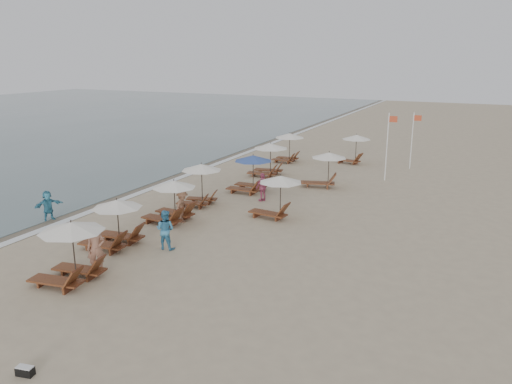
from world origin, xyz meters
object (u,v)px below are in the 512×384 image
at_px(lounger_station_6, 287,146).
at_px(waterline_walker, 48,206).
at_px(beachgoer_mid_b, 182,207).
at_px(duffel_bag, 25,371).
at_px(inland_station_1, 323,167).
at_px(beachgoer_near, 96,248).
at_px(lounger_station_2, 170,202).
at_px(flag_pole_near, 388,143).
at_px(lounger_station_1, 113,225).
at_px(inland_station_2, 353,146).
at_px(lounger_station_3, 199,183).
at_px(lounger_station_4, 249,174).
at_px(beachgoer_mid_a, 165,230).
at_px(beachgoer_far_a, 263,187).
at_px(lounger_station_0, 69,253).
at_px(lounger_station_5, 267,159).

relative_size(lounger_station_6, waterline_walker, 1.58).
height_order(beachgoer_mid_b, duffel_bag, beachgoer_mid_b).
distance_m(inland_station_1, beachgoer_near, 16.72).
bearing_deg(lounger_station_2, flag_pole_near, 59.25).
relative_size(lounger_station_1, beachgoer_near, 1.42).
relative_size(inland_station_2, flag_pole_near, 0.60).
distance_m(lounger_station_3, duffel_bag, 15.89).
bearing_deg(inland_station_2, lounger_station_3, -107.63).
bearing_deg(beachgoer_mid_b, inland_station_1, -30.36).
xyz_separation_m(lounger_station_4, beachgoer_mid_a, (0.92, -10.10, -0.25)).
xyz_separation_m(lounger_station_4, beachgoer_mid_b, (-0.42, -6.74, -0.30)).
bearing_deg(duffel_bag, waterline_walker, 134.64).
bearing_deg(flag_pole_near, beachgoer_mid_a, -109.92).
distance_m(lounger_station_1, beachgoer_near, 2.64).
bearing_deg(lounger_station_6, flag_pole_near, -18.45).
distance_m(lounger_station_6, beachgoer_far_a, 11.25).
relative_size(lounger_station_3, inland_station_2, 0.91).
xyz_separation_m(lounger_station_0, beachgoer_mid_a, (1.18, 4.31, -0.29)).
xyz_separation_m(lounger_station_3, beachgoer_mid_a, (2.14, -6.26, -0.42)).
height_order(lounger_station_3, lounger_station_4, lounger_station_3).
xyz_separation_m(lounger_station_3, flag_pole_near, (8.19, 10.43, 1.21)).
xyz_separation_m(lounger_station_2, lounger_station_4, (1.06, 6.89, 0.12)).
height_order(lounger_station_1, lounger_station_4, lounger_station_4).
bearing_deg(lounger_station_1, lounger_station_6, 89.99).
height_order(lounger_station_0, inland_station_2, lounger_station_0).
bearing_deg(beachgoer_far_a, inland_station_2, -161.17).
relative_size(inland_station_2, beachgoer_mid_a, 1.54).
bearing_deg(lounger_station_4, waterline_walker, -125.81).
relative_size(lounger_station_0, duffel_bag, 5.48).
xyz_separation_m(lounger_station_5, duffel_bag, (3.64, -23.59, -1.03)).
xyz_separation_m(lounger_station_3, beachgoer_near, (1.13, -9.37, -0.35)).
bearing_deg(inland_station_1, waterline_walker, -130.11).
height_order(lounger_station_6, beachgoer_mid_b, lounger_station_6).
bearing_deg(lounger_station_6, inland_station_2, 19.61).
distance_m(beachgoer_mid_a, beachgoer_mid_b, 3.61).
relative_size(lounger_station_0, lounger_station_5, 1.00).
relative_size(lounger_station_6, beachgoer_mid_b, 1.49).
height_order(lounger_station_3, beachgoer_mid_a, lounger_station_3).
bearing_deg(flag_pole_near, lounger_station_6, 161.55).
bearing_deg(lounger_station_3, lounger_station_2, -86.81).
relative_size(inland_station_2, beachgoer_near, 1.43).
xyz_separation_m(lounger_station_1, inland_station_2, (4.78, 21.89, 0.39)).
distance_m(lounger_station_1, duffel_bag, 9.31).
bearing_deg(beachgoer_far_a, lounger_station_0, 19.17).
height_order(inland_station_2, beachgoer_near, inland_station_2).
distance_m(lounger_station_5, waterline_walker, 15.09).
bearing_deg(lounger_station_2, lounger_station_0, -83.96).
bearing_deg(lounger_station_1, beachgoer_far_a, 72.82).
height_order(lounger_station_3, lounger_station_5, lounger_station_3).
bearing_deg(lounger_station_3, duffel_bag, -75.11).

